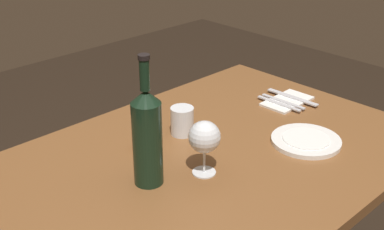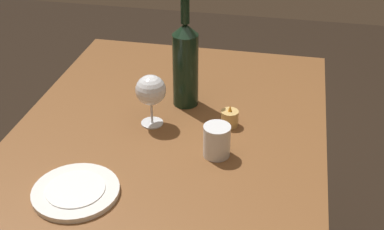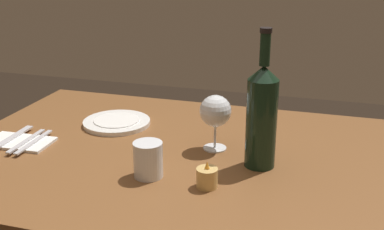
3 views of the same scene
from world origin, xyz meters
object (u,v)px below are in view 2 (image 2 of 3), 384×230
Objects in this scene: votive_candle at (230,119)px; dinner_plate at (76,191)px; wine_glass_left at (151,91)px; wine_bottle at (185,63)px; water_tumbler at (217,142)px.

votive_candle reaches higher than dinner_plate.
wine_bottle is at bearing 152.50° from wine_glass_left.
wine_bottle reaches higher than votive_candle.
water_tumbler is (0.26, 0.14, -0.10)m from wine_bottle.
dinner_plate is at bearing -39.88° from votive_candle.
water_tumbler is at bearing 61.17° from wine_glass_left.
votive_candle is 0.31× the size of dinner_plate.
dinner_plate is at bearing -53.22° from water_tumbler.
votive_candle is (0.10, 0.15, -0.12)m from wine_bottle.
wine_glass_left is 1.75× the size of water_tumbler.
wine_glass_left is 0.38m from dinner_plate.
water_tumbler is (0.12, 0.21, -0.07)m from wine_glass_left.
wine_bottle reaches higher than dinner_plate.
dinner_plate is at bearing -15.50° from wine_glass_left.
dinner_plate is (0.35, -0.10, -0.10)m from wine_glass_left.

